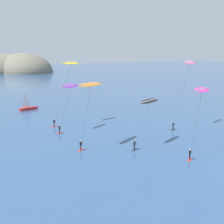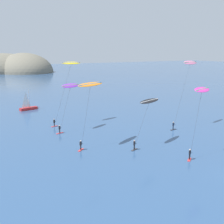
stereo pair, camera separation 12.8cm
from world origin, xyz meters
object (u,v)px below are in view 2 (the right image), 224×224
at_px(kitesurfer_purple, 70,90).
at_px(kitesurfer_orange, 90,89).
at_px(kitesurfer_pink, 188,69).
at_px(kitesurfer_yellow, 70,69).
at_px(sailboat_near, 30,107).
at_px(kitesurfer_black, 148,105).
at_px(kitesurfer_magenta, 201,95).

bearing_deg(kitesurfer_purple, kitesurfer_orange, -94.02).
height_order(kitesurfer_pink, kitesurfer_purple, kitesurfer_pink).
height_order(kitesurfer_yellow, kitesurfer_orange, kitesurfer_yellow).
height_order(sailboat_near, kitesurfer_yellow, kitesurfer_yellow).
bearing_deg(kitesurfer_black, kitesurfer_magenta, -65.12).
xyz_separation_m(kitesurfer_purple, kitesurfer_black, (8.33, -15.07, -1.38)).
relative_size(kitesurfer_yellow, kitesurfer_orange, 1.25).
xyz_separation_m(sailboat_near, kitesurfer_magenta, (14.41, -47.67, 8.93)).
bearing_deg(sailboat_near, kitesurfer_yellow, -76.98).
bearing_deg(kitesurfer_purple, kitesurfer_yellow, 67.00).
bearing_deg(kitesurfer_purple, kitesurfer_pink, -22.63).
height_order(kitesurfer_pink, kitesurfer_magenta, kitesurfer_pink).
relative_size(kitesurfer_orange, kitesurfer_purple, 1.14).
bearing_deg(kitesurfer_magenta, kitesurfer_purple, 117.55).
bearing_deg(kitesurfer_magenta, kitesurfer_black, 114.88).
bearing_deg(kitesurfer_magenta, kitesurfer_orange, 136.69).
xyz_separation_m(kitesurfer_yellow, kitesurfer_magenta, (9.92, -28.24, -2.58)).
bearing_deg(kitesurfer_orange, kitesurfer_magenta, -43.31).
bearing_deg(kitesurfer_purple, sailboat_near, 95.42).
relative_size(sailboat_near, kitesurfer_magenta, 0.56).
bearing_deg(kitesurfer_magenta, kitesurfer_yellow, 109.35).
relative_size(kitesurfer_purple, kitesurfer_black, 1.21).
relative_size(kitesurfer_pink, kitesurfer_magenta, 1.32).
bearing_deg(kitesurfer_yellow, kitesurfer_orange, -100.32).
relative_size(kitesurfer_magenta, kitesurfer_purple, 1.11).
height_order(kitesurfer_magenta, kitesurfer_purple, kitesurfer_magenta).
bearing_deg(kitesurfer_purple, kitesurfer_black, -61.07).
xyz_separation_m(kitesurfer_orange, kitesurfer_purple, (0.78, 11.04, -1.49)).
bearing_deg(kitesurfer_orange, kitesurfer_purple, 85.98).
xyz_separation_m(kitesurfer_pink, kitesurfer_orange, (-23.66, -1.49, -2.38)).
distance_m(kitesurfer_yellow, kitesurfer_purple, 6.67).
bearing_deg(kitesurfer_orange, sailboat_near, 92.50).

